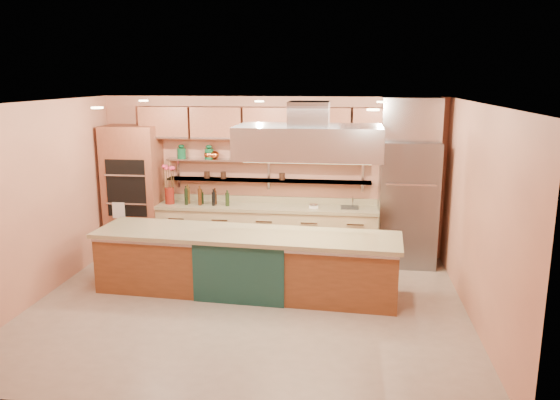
# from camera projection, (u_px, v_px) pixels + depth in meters

# --- Properties ---
(floor) EXTENTS (6.00, 5.00, 0.02)m
(floor) POSITION_uv_depth(u_px,v_px,m) (247.00, 308.00, 7.58)
(floor) COLOR gray
(floor) RESTS_ON ground
(ceiling) EXTENTS (6.00, 5.00, 0.02)m
(ceiling) POSITION_uv_depth(u_px,v_px,m) (244.00, 103.00, 6.97)
(ceiling) COLOR black
(ceiling) RESTS_ON wall_back
(wall_back) EXTENTS (6.00, 0.04, 2.80)m
(wall_back) POSITION_uv_depth(u_px,v_px,m) (272.00, 176.00, 9.69)
(wall_back) COLOR tan
(wall_back) RESTS_ON floor
(wall_front) EXTENTS (6.00, 0.04, 2.80)m
(wall_front) POSITION_uv_depth(u_px,v_px,m) (193.00, 275.00, 4.85)
(wall_front) COLOR tan
(wall_front) RESTS_ON floor
(wall_left) EXTENTS (0.04, 5.00, 2.80)m
(wall_left) POSITION_uv_depth(u_px,v_px,m) (35.00, 203.00, 7.64)
(wall_left) COLOR tan
(wall_left) RESTS_ON floor
(wall_right) EXTENTS (0.04, 5.00, 2.80)m
(wall_right) POSITION_uv_depth(u_px,v_px,m) (478.00, 216.00, 6.90)
(wall_right) COLOR tan
(wall_right) RESTS_ON floor
(oven_stack) EXTENTS (0.95, 0.64, 2.30)m
(oven_stack) POSITION_uv_depth(u_px,v_px,m) (134.00, 190.00, 9.74)
(oven_stack) COLOR brown
(oven_stack) RESTS_ON floor
(refrigerator) EXTENTS (0.95, 0.72, 2.10)m
(refrigerator) POSITION_uv_depth(u_px,v_px,m) (408.00, 204.00, 9.13)
(refrigerator) COLOR slate
(refrigerator) RESTS_ON floor
(back_counter) EXTENTS (3.84, 0.64, 0.93)m
(back_counter) POSITION_uv_depth(u_px,v_px,m) (267.00, 231.00, 9.61)
(back_counter) COLOR tan
(back_counter) RESTS_ON floor
(wall_shelf_lower) EXTENTS (3.60, 0.26, 0.03)m
(wall_shelf_lower) POSITION_uv_depth(u_px,v_px,m) (268.00, 180.00, 9.58)
(wall_shelf_lower) COLOR #B0B3B8
(wall_shelf_lower) RESTS_ON wall_back
(wall_shelf_upper) EXTENTS (3.60, 0.26, 0.03)m
(wall_shelf_upper) POSITION_uv_depth(u_px,v_px,m) (268.00, 161.00, 9.51)
(wall_shelf_upper) COLOR #B0B3B8
(wall_shelf_upper) RESTS_ON wall_back
(upper_cabinets) EXTENTS (4.60, 0.36, 0.55)m
(upper_cabinets) POSITION_uv_depth(u_px,v_px,m) (270.00, 123.00, 9.31)
(upper_cabinets) COLOR brown
(upper_cabinets) RESTS_ON wall_back
(range_hood) EXTENTS (2.00, 1.00, 0.45)m
(range_hood) POSITION_uv_depth(u_px,v_px,m) (309.00, 142.00, 7.52)
(range_hood) COLOR #B0B3B8
(range_hood) RESTS_ON ceiling
(ceiling_downlights) EXTENTS (4.00, 2.80, 0.02)m
(ceiling_downlights) POSITION_uv_depth(u_px,v_px,m) (247.00, 104.00, 7.17)
(ceiling_downlights) COLOR #FFE5A5
(ceiling_downlights) RESTS_ON ceiling
(island) EXTENTS (4.42, 1.22, 0.91)m
(island) POSITION_uv_depth(u_px,v_px,m) (246.00, 263.00, 8.02)
(island) COLOR brown
(island) RESTS_ON floor
(flower_vase) EXTENTS (0.20, 0.20, 0.29)m
(flower_vase) POSITION_uv_depth(u_px,v_px,m) (170.00, 196.00, 9.64)
(flower_vase) COLOR maroon
(flower_vase) RESTS_ON back_counter
(oil_bottle_cluster) EXTENTS (0.89, 0.38, 0.28)m
(oil_bottle_cluster) POSITION_uv_depth(u_px,v_px,m) (207.00, 197.00, 9.56)
(oil_bottle_cluster) COLOR black
(oil_bottle_cluster) RESTS_ON back_counter
(kitchen_scale) EXTENTS (0.19, 0.16, 0.09)m
(kitchen_scale) POSITION_uv_depth(u_px,v_px,m) (314.00, 205.00, 9.35)
(kitchen_scale) COLOR beige
(kitchen_scale) RESTS_ON back_counter
(bar_faucet) EXTENTS (0.03, 0.03, 0.20)m
(bar_faucet) POSITION_uv_depth(u_px,v_px,m) (353.00, 202.00, 9.35)
(bar_faucet) COLOR silver
(bar_faucet) RESTS_ON back_counter
(copper_kettle) EXTENTS (0.18, 0.18, 0.14)m
(copper_kettle) POSITION_uv_depth(u_px,v_px,m) (214.00, 155.00, 9.60)
(copper_kettle) COLOR #C7632E
(copper_kettle) RESTS_ON wall_shelf_upper
(green_canister) EXTENTS (0.20, 0.20, 0.19)m
(green_canister) POSITION_uv_depth(u_px,v_px,m) (237.00, 154.00, 9.55)
(green_canister) COLOR #0F4A28
(green_canister) RESTS_ON wall_shelf_upper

